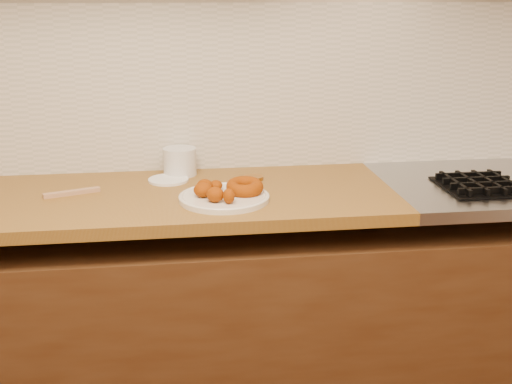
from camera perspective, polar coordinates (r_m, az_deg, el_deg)
wall_back at (r=2.37m, az=-2.07°, el=12.86°), size 4.00×0.02×2.70m
base_cabinet at (r=2.36m, az=-1.05°, el=-11.81°), size 3.60×0.60×0.77m
butcher_block at (r=2.19m, az=-18.29°, el=-0.99°), size 2.30×0.62×0.04m
backsplash at (r=2.38m, az=-2.00°, el=9.23°), size 3.60×0.02×0.60m
donut_plate at (r=2.05m, az=-2.85°, el=-0.53°), size 0.29×0.29×0.02m
ring_donut at (r=2.06m, az=-1.03°, el=0.47°), size 0.14×0.14×0.05m
fried_dough_chunks at (r=2.03m, az=-3.99°, el=0.16°), size 0.14×0.19×0.05m
plastic_tub at (r=2.34m, az=-6.78°, el=2.71°), size 0.14×0.14×0.10m
tub_lid at (r=2.28m, az=-7.79°, el=1.08°), size 0.18×0.18×0.01m
brass_jar_lid at (r=2.27m, az=-0.26°, el=1.27°), size 0.09×0.09×0.01m
wooden_utensil at (r=2.19m, az=-16.05°, el=-0.05°), size 0.18×0.08×0.01m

